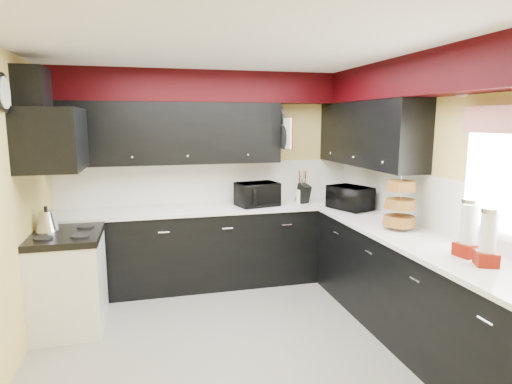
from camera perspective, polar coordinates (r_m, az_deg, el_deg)
ground at (r=3.98m, az=-1.85°, el=-19.73°), size 3.60×3.60×0.00m
wall_back at (r=5.29m, az=-6.14°, el=1.92°), size 3.60×0.06×2.50m
wall_right at (r=4.29m, az=22.20°, el=-0.49°), size 0.06×3.60×2.50m
ceiling at (r=3.52m, az=-2.08°, el=18.61°), size 3.60×3.60×0.06m
cab_back at (r=5.17m, az=-5.51°, el=-7.34°), size 3.60×0.60×0.90m
cab_right at (r=4.10m, az=20.57°, el=-12.48°), size 0.60×3.00×0.90m
counter_back at (r=5.05m, az=-5.59°, el=-2.23°), size 3.62×0.64×0.04m
counter_right at (r=3.95m, az=20.97°, el=-6.14°), size 0.64×3.02×0.04m
splash_back at (r=5.29m, az=-6.12°, el=1.26°), size 3.60×0.02×0.50m
splash_right at (r=4.30m, az=22.05°, el=-1.29°), size 0.02×3.60×0.50m
upper_back at (r=5.03m, az=-11.67°, el=7.67°), size 2.60×0.35×0.70m
upper_right at (r=4.90m, az=14.67°, el=7.52°), size 0.35×1.80×0.70m
soffit_back at (r=5.08m, az=-6.07°, el=13.76°), size 3.60×0.36×0.35m
soffit_right at (r=4.01m, az=22.62°, el=14.27°), size 0.36×3.24×0.35m
stove at (r=4.48m, az=-23.63°, el=-11.09°), size 0.60×0.75×0.86m
cooktop at (r=4.34m, az=-24.03°, el=-5.38°), size 0.62×0.77×0.06m
hood at (r=4.22m, az=-25.51°, el=6.37°), size 0.50×0.78×0.55m
hood_duct at (r=4.26m, az=-27.68°, el=11.90°), size 0.24×0.40×0.40m
window at (r=3.57m, az=30.87°, el=1.84°), size 0.03×0.86×0.96m
valance at (r=3.51m, az=30.79°, el=8.30°), size 0.04×0.88×0.20m
pan_top at (r=5.18m, az=3.26°, el=10.11°), size 0.03×0.22×0.40m
pan_mid at (r=5.06m, az=3.68°, el=7.29°), size 0.03×0.28×0.46m
pan_low at (r=5.31m, az=2.81°, el=7.08°), size 0.03×0.24×0.42m
cut_board at (r=4.95m, az=4.23°, el=7.82°), size 0.03×0.26×0.35m
baskets at (r=4.19m, az=18.65°, el=-1.50°), size 0.27×0.27×0.50m
clock at (r=3.79m, az=-30.70°, el=11.33°), size 0.03×0.30×0.30m
deco_plate at (r=3.96m, az=25.84°, el=13.03°), size 0.03×0.24×0.24m
toaster_oven at (r=5.09m, az=0.22°, el=-0.30°), size 0.55×0.49×0.28m
microwave at (r=5.00m, az=12.46°, el=-0.76°), size 0.47×0.56×0.26m
utensil_crock at (r=5.32m, az=6.17°, el=-0.52°), size 0.16×0.16×0.17m
knife_block at (r=5.27m, az=6.33°, el=-0.22°), size 0.14×0.17×0.24m
kettle at (r=4.47m, az=-26.14°, el=-3.47°), size 0.26×0.26×0.19m
dispenser_a at (r=3.38m, az=28.52°, el=-5.56°), size 0.19×0.19×0.38m
dispenser_b at (r=3.55m, az=26.50°, el=-4.46°), size 0.17×0.17×0.42m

